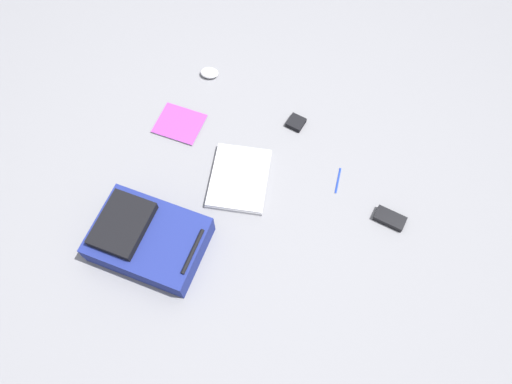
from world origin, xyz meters
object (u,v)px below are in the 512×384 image
laptop (239,178)px  earbud_pouch (296,123)px  computer_mouse (209,73)px  power_brick (390,219)px  book_red (180,124)px  backpack (147,238)px  pen_black (338,180)px

laptop → earbud_pouch: bearing=166.1°
laptop → computer_mouse: 0.64m
power_brick → earbud_pouch: power_brick is taller
power_brick → book_red: bearing=-90.3°
backpack → power_brick: size_ratio=3.68×
book_red → computer_mouse: 0.34m
pen_black → earbud_pouch: (-0.19, -0.31, 0.01)m
backpack → pen_black: bearing=137.6°
laptop → book_red: laptop is taller
laptop → power_brick: size_ratio=2.96×
laptop → power_brick: 0.70m
backpack → earbud_pouch: backpack is taller
book_red → power_brick: (0.01, 1.09, 0.01)m
power_brick → pen_black: (-0.08, -0.28, -0.01)m
backpack → laptop: 0.50m
power_brick → laptop: bearing=-79.3°
backpack → computer_mouse: (-0.93, -0.23, -0.05)m
backpack → computer_mouse: size_ratio=5.30×
book_red → backpack: bearing=19.6°
power_brick → pen_black: 0.29m
pen_black → earbud_pouch: 0.36m
backpack → computer_mouse: backpack is taller
backpack → computer_mouse: 0.96m
backpack → earbud_pouch: bearing=160.9°
laptop → power_brick: laptop is taller
backpack → earbud_pouch: (-0.85, 0.30, -0.06)m
power_brick → earbud_pouch: (-0.27, -0.59, -0.00)m
computer_mouse → earbud_pouch: 0.53m
book_red → earbud_pouch: (-0.26, 0.51, 0.01)m
computer_mouse → power_brick: size_ratio=0.69×
computer_mouse → book_red: bearing=-13.4°
computer_mouse → pen_black: 0.88m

